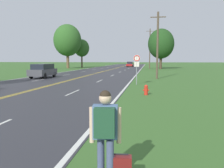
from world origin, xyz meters
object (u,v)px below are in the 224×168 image
object	(u,v)px
fire_hydrant	(146,90)
hitchhiker_person	(105,127)
tree_left_verge	(82,48)
tree_behind_sign	(161,44)
tree_right_cluster	(67,40)
car_dark_grey_suv_mid_near	(43,70)
traffic_sign	(137,62)
car_champagne_hatchback_receding	(130,64)
car_red_sedan_mid_far	(130,64)

from	to	relation	value
fire_hydrant	hitchhiker_person	bearing A→B (deg)	-93.10
tree_left_verge	tree_behind_sign	bearing A→B (deg)	-15.20
hitchhiker_person	tree_right_cluster	size ratio (longest dim) A/B	0.15
hitchhiker_person	tree_left_verge	bearing A→B (deg)	10.98
tree_left_verge	car_dark_grey_suv_mid_near	size ratio (longest dim) A/B	1.65
hitchhiker_person	tree_behind_sign	xyz separation A→B (m)	(3.58, 55.07, 5.02)
traffic_sign	tree_left_verge	world-z (taller)	tree_left_verge
tree_behind_sign	tree_right_cluster	bearing A→B (deg)	178.68
tree_right_cluster	fire_hydrant	bearing A→B (deg)	-64.79
tree_left_verge	tree_right_cluster	distance (m)	6.04
hitchhiker_person	traffic_sign	world-z (taller)	traffic_sign
hitchhiker_person	car_dark_grey_suv_mid_near	xyz separation A→B (m)	(-12.34, 23.81, -0.13)
fire_hydrant	tree_behind_sign	bearing A→B (deg)	86.12
fire_hydrant	car_champagne_hatchback_receding	world-z (taller)	car_champagne_hatchback_receding
tree_behind_sign	car_dark_grey_suv_mid_near	xyz separation A→B (m)	(-15.92, -31.26, -5.15)
traffic_sign	car_champagne_hatchback_receding	distance (m)	61.62
hitchhiker_person	tree_left_verge	size ratio (longest dim) A/B	0.22
traffic_sign	car_champagne_hatchback_receding	world-z (taller)	traffic_sign
traffic_sign	car_red_sedan_mid_far	bearing A→B (deg)	95.20
fire_hydrant	car_red_sedan_mid_far	distance (m)	60.52
tree_behind_sign	car_champagne_hatchback_receding	bearing A→B (deg)	111.54
car_champagne_hatchback_receding	fire_hydrant	bearing A→B (deg)	7.99
tree_left_verge	car_red_sedan_mid_far	size ratio (longest dim) A/B	1.77
traffic_sign	car_dark_grey_suv_mid_near	bearing A→B (deg)	152.30
hitchhiker_person	car_red_sedan_mid_far	xyz separation A→B (m)	(-5.24, 71.49, -0.27)
fire_hydrant	tree_right_cluster	size ratio (longest dim) A/B	0.06
traffic_sign	car_red_sedan_mid_far	size ratio (longest dim) A/B	0.61
hitchhiker_person	tree_left_verge	xyz separation A→B (m)	(-18.00, 60.94, 4.41)
car_champagne_hatchback_receding	car_dark_grey_suv_mid_near	bearing A→B (deg)	-4.20
tree_left_verge	car_red_sedan_mid_far	world-z (taller)	tree_left_verge
fire_hydrant	car_champagne_hatchback_receding	size ratio (longest dim) A/B	0.16
tree_left_verge	car_champagne_hatchback_receding	distance (m)	22.17
traffic_sign	tree_left_verge	bearing A→B (deg)	112.13
hitchhiker_person	car_champagne_hatchback_receding	distance (m)	79.09
hitchhiker_person	tree_behind_sign	size ratio (longest dim) A/B	0.18
car_red_sedan_mid_far	car_champagne_hatchback_receding	world-z (taller)	car_red_sedan_mid_far
hitchhiker_person	car_dark_grey_suv_mid_near	size ratio (longest dim) A/B	0.36
car_dark_grey_suv_mid_near	hitchhiker_person	bearing A→B (deg)	-153.40
fire_hydrant	tree_behind_sign	size ratio (longest dim) A/B	0.07
tree_left_verge	car_dark_grey_suv_mid_near	xyz separation A→B (m)	(5.66, -37.13, -4.54)
tree_left_verge	tree_right_cluster	world-z (taller)	tree_right_cluster
tree_behind_sign	tree_right_cluster	world-z (taller)	tree_right_cluster
tree_behind_sign	car_red_sedan_mid_far	distance (m)	19.38
hitchhiker_person	car_dark_grey_suv_mid_near	bearing A→B (deg)	21.92
tree_left_verge	tree_behind_sign	size ratio (longest dim) A/B	0.82
car_dark_grey_suv_mid_near	car_champagne_hatchback_receding	bearing A→B (deg)	-7.56
fire_hydrant	car_dark_grey_suv_mid_near	world-z (taller)	car_dark_grey_suv_mid_near
car_dark_grey_suv_mid_near	car_red_sedan_mid_far	xyz separation A→B (m)	(7.10, 47.68, -0.14)
tree_left_verge	tree_right_cluster	xyz separation A→B (m)	(-2.28, -5.31, 1.77)
hitchhiker_person	fire_hydrant	size ratio (longest dim) A/B	2.60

